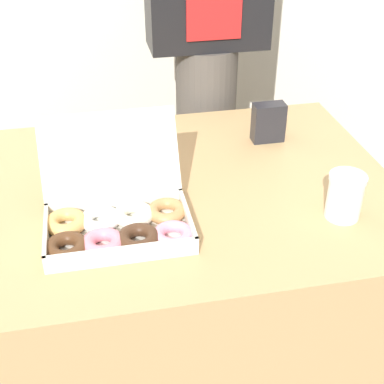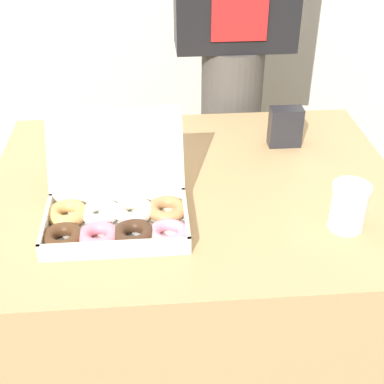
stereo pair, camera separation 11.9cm
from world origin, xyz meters
TOP-DOWN VIEW (x-y plane):
  - ground_plane at (0.00, 0.00)m, footprint 14.00×14.00m
  - table at (0.00, 0.00)m, footprint 1.04×0.82m
  - donut_box at (-0.19, -0.16)m, footprint 0.35×0.30m
  - coffee_cup at (0.32, -0.20)m, footprint 0.08×0.08m
  - napkin_holder at (0.27, 0.19)m, footprint 0.09×0.05m
  - person_customer at (0.17, 0.57)m, footprint 0.38×0.21m

SIDE VIEW (x-z plane):
  - ground_plane at x=0.00m, z-range 0.00..0.00m
  - table at x=0.00m, z-range 0.00..0.77m
  - donut_box at x=-0.19m, z-range 0.70..0.91m
  - coffee_cup at x=0.32m, z-range 0.77..0.88m
  - napkin_holder at x=0.27m, z-range 0.77..0.89m
  - person_customer at x=0.17m, z-range 0.09..1.84m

